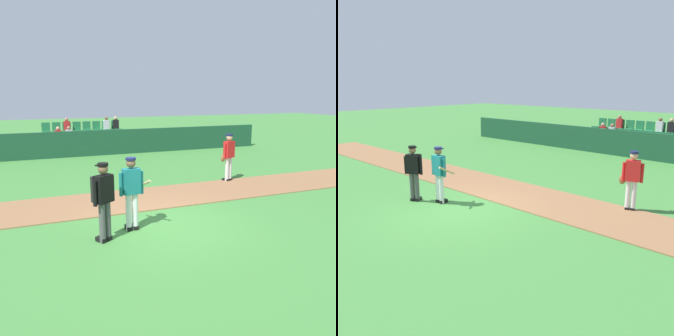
% 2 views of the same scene
% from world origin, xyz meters
% --- Properties ---
extents(ground_plane, '(80.00, 80.00, 0.00)m').
position_xyz_m(ground_plane, '(0.00, 0.00, 0.00)').
color(ground_plane, '#42843A').
extents(infield_dirt_path, '(28.00, 2.32, 0.03)m').
position_xyz_m(infield_dirt_path, '(0.00, 2.33, 0.01)').
color(infield_dirt_path, '#936642').
rests_on(infield_dirt_path, ground).
extents(dugout_fence, '(20.00, 0.16, 1.32)m').
position_xyz_m(dugout_fence, '(0.00, 10.69, 0.66)').
color(dugout_fence, '#19472D').
rests_on(dugout_fence, ground).
extents(stadium_bleachers, '(5.00, 2.10, 1.90)m').
position_xyz_m(stadium_bleachers, '(0.00, 12.14, 0.51)').
color(stadium_bleachers, slate).
rests_on(stadium_bleachers, ground).
extents(batter_teal_jersey, '(0.70, 0.77, 1.76)m').
position_xyz_m(batter_teal_jersey, '(-0.70, 0.02, 0.97)').
color(batter_teal_jersey, white).
rests_on(batter_teal_jersey, ground).
extents(umpire_home_plate, '(0.54, 0.46, 1.76)m').
position_xyz_m(umpire_home_plate, '(-1.44, -0.39, 1.00)').
color(umpire_home_plate, '#4C4C4C').
rests_on(umpire_home_plate, ground).
extents(runner_red_jersey, '(0.67, 0.40, 1.76)m').
position_xyz_m(runner_red_jersey, '(3.91, 3.32, 0.96)').
color(runner_red_jersey, silver).
rests_on(runner_red_jersey, ground).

